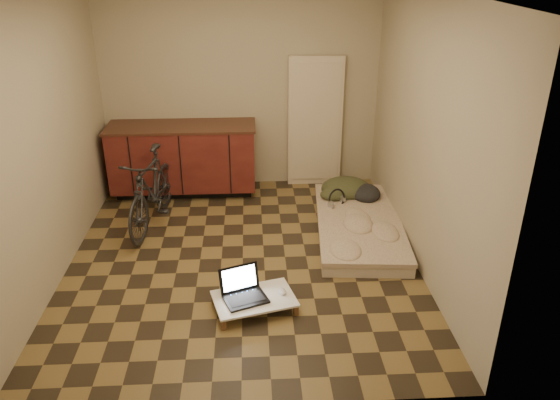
{
  "coord_description": "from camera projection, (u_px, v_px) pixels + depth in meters",
  "views": [
    {
      "loc": [
        0.11,
        -4.86,
        2.94
      ],
      "look_at": [
        0.4,
        0.22,
        0.55
      ],
      "focal_mm": 35.0,
      "sensor_mm": 36.0,
      "label": 1
    }
  ],
  "objects": [
    {
      "name": "cabinets",
      "position": [
        183.0,
        159.0,
        6.94
      ],
      "size": [
        1.84,
        0.62,
        0.91
      ],
      "color": "black",
      "rests_on": "ground"
    },
    {
      "name": "futon",
      "position": [
        359.0,
        225.0,
        6.12
      ],
      "size": [
        1.08,
        1.99,
        0.16
      ],
      "rotation": [
        0.0,
        0.0,
        -0.08
      ],
      "color": "beige",
      "rests_on": "ground"
    },
    {
      "name": "bicycle",
      "position": [
        151.0,
        186.0,
        6.1
      ],
      "size": [
        0.7,
        1.56,
        0.98
      ],
      "primitive_type": "imported",
      "rotation": [
        0.0,
        0.0,
        -0.17
      ],
      "color": "black",
      "rests_on": "ground"
    },
    {
      "name": "headphones",
      "position": [
        337.0,
        198.0,
        6.37
      ],
      "size": [
        0.35,
        0.34,
        0.18
      ],
      "primitive_type": null,
      "rotation": [
        0.0,
        0.0,
        0.55
      ],
      "color": "black",
      "rests_on": "futon"
    },
    {
      "name": "laptop",
      "position": [
        243.0,
        292.0,
        4.79
      ],
      "size": [
        0.45,
        0.43,
        0.25
      ],
      "rotation": [
        0.0,
        0.0,
        0.36
      ],
      "color": "black",
      "rests_on": "lap_desk"
    },
    {
      "name": "clothing_pile",
      "position": [
        351.0,
        184.0,
        6.65
      ],
      "size": [
        0.69,
        0.59,
        0.26
      ],
      "primitive_type": null,
      "rotation": [
        0.0,
        0.0,
        -0.08
      ],
      "color": "#343720",
      "rests_on": "futon"
    },
    {
      "name": "room_shell",
      "position": [
        239.0,
        138.0,
        5.08
      ],
      "size": [
        3.5,
        4.0,
        2.6
      ],
      "color": "brown",
      "rests_on": "ground"
    },
    {
      "name": "appliance_panel",
      "position": [
        315.0,
        122.0,
        7.07
      ],
      "size": [
        0.7,
        0.1,
        1.7
      ],
      "primitive_type": "cube",
      "color": "beige",
      "rests_on": "ground"
    },
    {
      "name": "mouse",
      "position": [
        282.0,
        291.0,
        4.86
      ],
      "size": [
        0.1,
        0.12,
        0.04
      ],
      "primitive_type": "ellipsoid",
      "rotation": [
        0.0,
        0.0,
        0.32
      ],
      "color": "silver",
      "rests_on": "lap_desk"
    },
    {
      "name": "lap_desk",
      "position": [
        254.0,
        299.0,
        4.81
      ],
      "size": [
        0.8,
        0.62,
        0.12
      ],
      "rotation": [
        0.0,
        0.0,
        0.26
      ],
      "color": "brown",
      "rests_on": "ground"
    }
  ]
}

